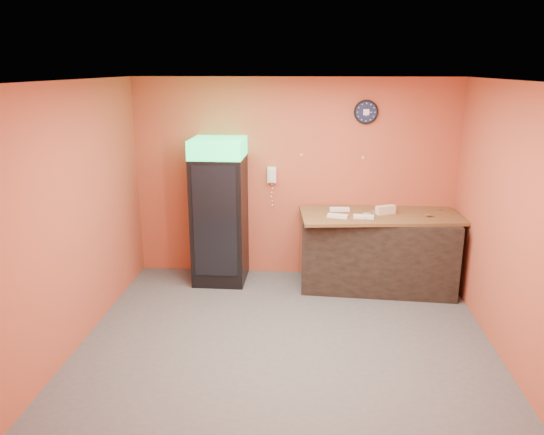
{
  "coord_description": "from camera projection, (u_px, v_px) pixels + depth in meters",
  "views": [
    {
      "loc": [
        0.23,
        -5.32,
        2.93
      ],
      "look_at": [
        -0.21,
        0.6,
        1.23
      ],
      "focal_mm": 35.0,
      "sensor_mm": 36.0,
      "label": 1
    }
  ],
  "objects": [
    {
      "name": "wrapped_sandwich_mid",
      "position": [
        364.0,
        217.0,
        6.84
      ],
      "size": [
        0.27,
        0.12,
        0.04
      ],
      "primitive_type": "cube",
      "rotation": [
        0.0,
        0.0,
        -0.08
      ],
      "color": "white",
      "rests_on": "butcher_paper"
    },
    {
      "name": "back_wall",
      "position": [
        294.0,
        179.0,
        7.46
      ],
      "size": [
        4.5,
        0.02,
        2.8
      ],
      "primitive_type": "cube",
      "color": "#B84E34",
      "rests_on": "floor"
    },
    {
      "name": "wrapped_sandwich_left",
      "position": [
        338.0,
        216.0,
        6.87
      ],
      "size": [
        0.28,
        0.17,
        0.04
      ],
      "primitive_type": "cube",
      "rotation": [
        0.0,
        0.0,
        -0.26
      ],
      "color": "white",
      "rests_on": "butcher_paper"
    },
    {
      "name": "kitchen_tool",
      "position": [
        373.0,
        212.0,
        7.02
      ],
      "size": [
        0.05,
        0.05,
        0.05
      ],
      "primitive_type": "cylinder",
      "color": "silver",
      "rests_on": "butcher_paper"
    },
    {
      "name": "ceiling",
      "position": [
        289.0,
        80.0,
        5.15
      ],
      "size": [
        4.5,
        4.0,
        0.02
      ],
      "primitive_type": "cube",
      "color": "white",
      "rests_on": "back_wall"
    },
    {
      "name": "left_wall",
      "position": [
        79.0,
        214.0,
        5.7
      ],
      "size": [
        0.02,
        4.0,
        2.8
      ],
      "primitive_type": "cube",
      "color": "#B84E34",
      "rests_on": "floor"
    },
    {
      "name": "wall_clock",
      "position": [
        366.0,
        112.0,
        7.1
      ],
      "size": [
        0.32,
        0.06,
        0.32
      ],
      "color": "black",
      "rests_on": "back_wall"
    },
    {
      "name": "sub_roll_stack",
      "position": [
        386.0,
        210.0,
        7.02
      ],
      "size": [
        0.28,
        0.19,
        0.11
      ],
      "rotation": [
        0.0,
        0.0,
        0.43
      ],
      "color": "beige",
      "rests_on": "butcher_paper"
    },
    {
      "name": "right_wall",
      "position": [
        508.0,
        223.0,
        5.38
      ],
      "size": [
        0.02,
        4.0,
        2.8
      ],
      "primitive_type": "cube",
      "color": "#B84E34",
      "rests_on": "floor"
    },
    {
      "name": "floor",
      "position": [
        286.0,
        338.0,
        5.92
      ],
      "size": [
        4.5,
        4.5,
        0.0
      ],
      "primitive_type": "plane",
      "color": "#47474C",
      "rests_on": "ground"
    },
    {
      "name": "wrapped_sandwich_right",
      "position": [
        340.0,
        209.0,
        7.19
      ],
      "size": [
        0.27,
        0.12,
        0.04
      ],
      "primitive_type": "cube",
      "rotation": [
        0.0,
        0.0,
        0.06
      ],
      "color": "white",
      "rests_on": "butcher_paper"
    },
    {
      "name": "wall_phone",
      "position": [
        272.0,
        175.0,
        7.41
      ],
      "size": [
        0.12,
        0.11,
        0.22
      ],
      "color": "white",
      "rests_on": "back_wall"
    },
    {
      "name": "butcher_paper",
      "position": [
        380.0,
        215.0,
        7.05
      ],
      "size": [
        2.18,
        1.15,
        0.04
      ],
      "primitive_type": "cube",
      "rotation": [
        0.0,
        0.0,
        0.1
      ],
      "color": "brown",
      "rests_on": "prep_counter"
    },
    {
      "name": "prep_counter",
      "position": [
        378.0,
        252.0,
        7.19
      ],
      "size": [
        2.06,
        1.02,
        1.0
      ],
      "primitive_type": "cube",
      "rotation": [
        0.0,
        0.0,
        -0.06
      ],
      "color": "black",
      "rests_on": "floor"
    },
    {
      "name": "beverage_cooler",
      "position": [
        219.0,
        214.0,
        7.26
      ],
      "size": [
        0.71,
        0.73,
        2.01
      ],
      "rotation": [
        0.0,
        0.0,
        -0.01
      ],
      "color": "black",
      "rests_on": "floor"
    }
  ]
}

